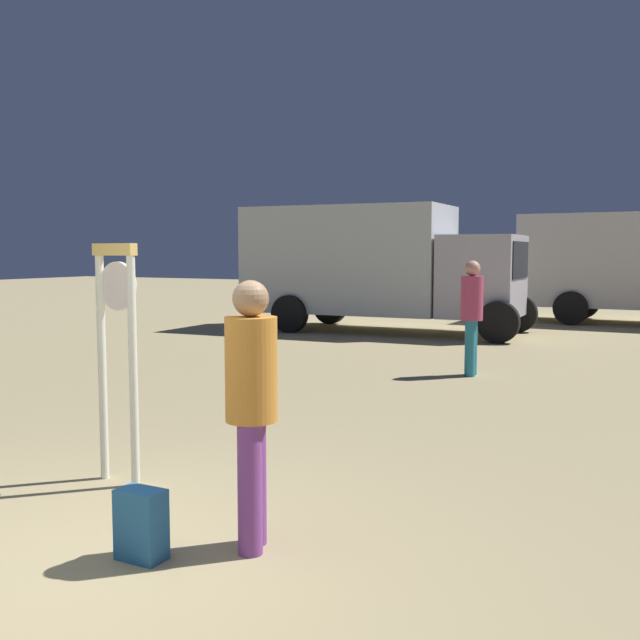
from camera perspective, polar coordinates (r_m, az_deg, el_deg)
name	(u,v)px	position (r m, az deg, el deg)	size (l,w,h in m)	color
ground_plane	(57,582)	(4.88, -19.66, -18.52)	(80.00, 80.00, 0.00)	tan
standing_clock	(117,336)	(6.38, -15.40, -1.20)	(0.46, 0.13, 2.01)	white
person_near_clock	(251,401)	(4.81, -5.32, -6.23)	(0.34, 0.34, 1.77)	#803F8F
backpack	(142,525)	(4.97, -13.59, -15.13)	(0.31, 0.23, 0.45)	teal
person_distant	(472,312)	(11.76, 11.64, 0.63)	(0.35, 0.35, 1.81)	teal
box_truck_near	(373,264)	(18.13, 4.11, 4.36)	(6.99, 2.90, 3.04)	silver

